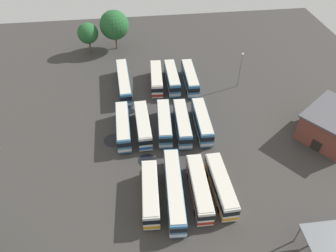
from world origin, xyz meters
TOP-DOWN VIEW (x-y plane):
  - ground_plane at (0.00, 0.00)m, footprint 108.23×108.23m
  - bus_row0_slot0 at (-15.44, -7.23)m, footprint 11.14×2.79m
  - bus_row0_slot1 at (-15.50, -3.77)m, footprint 11.46×2.70m
  - bus_row0_slot2 at (-15.41, 0.13)m, footprint 14.59×3.29m
  - bus_row0_slot3 at (-15.51, 3.83)m, footprint 10.80×3.00m
  - bus_row1_slot0 at (-0.20, -7.39)m, footprint 11.07×2.68m
  - bus_row1_slot1 at (-0.18, -3.55)m, footprint 11.30×2.89m
  - bus_row1_slot2 at (0.34, -0.17)m, footprint 10.91×3.14m
  - bus_row1_slot3 at (0.29, 3.92)m, footprint 10.99×2.81m
  - bus_row1_slot4 at (0.37, 7.66)m, footprint 11.32×2.68m
  - bus_row2_slot0 at (14.83, -7.74)m, footprint 11.37×2.65m
  - bus_row2_slot1 at (15.38, -3.70)m, footprint 10.96×2.55m
  - bus_row2_slot2 at (15.53, -0.17)m, footprint 10.87×3.10m
  - bus_row2_slot4 at (15.18, 7.19)m, footprint 14.59×3.24m
  - depot_building at (-5.30, -30.92)m, footprint 14.17×14.57m
  - lamp_post_near_entrance at (12.78, -18.46)m, footprint 0.56×0.28m
  - tree_south_edge at (34.21, 8.74)m, footprint 7.46×7.46m
  - tree_north_edge at (32.86, 15.58)m, footprint 5.27×5.27m
  - puddle_near_shelter at (-7.23, 3.79)m, footprint 3.24×3.24m
  - puddle_centre_drain at (-1.32, 9.68)m, footprint 3.62×3.62m
  - puddle_front_lane at (6.85, 6.24)m, footprint 1.94×1.94m

SIDE VIEW (x-z plane):
  - ground_plane at x=0.00m, z-range 0.00..0.00m
  - puddle_near_shelter at x=-7.23m, z-range 0.00..0.01m
  - puddle_centre_drain at x=-1.32m, z-range 0.00..0.01m
  - puddle_front_lane at x=6.85m, z-range 0.00..0.01m
  - bus_row0_slot3 at x=-15.51m, z-range 0.10..3.61m
  - bus_row2_slot2 at x=15.53m, z-range 0.10..3.61m
  - bus_row1_slot2 at x=0.34m, z-range 0.10..3.61m
  - bus_row1_slot3 at x=0.29m, z-range 0.10..3.61m
  - bus_row2_slot1 at x=15.38m, z-range 0.10..3.61m
  - bus_row1_slot0 at x=-0.20m, z-range 0.10..3.61m
  - bus_row0_slot0 at x=-15.44m, z-range 0.10..3.61m
  - bus_row1_slot1 at x=-0.18m, z-range 0.10..3.61m
  - bus_row1_slot4 at x=0.37m, z-range 0.10..3.61m
  - bus_row2_slot0 at x=14.83m, z-range 0.10..3.61m
  - bus_row0_slot1 at x=-15.50m, z-range 0.10..3.61m
  - bus_row0_slot2 at x=-15.41m, z-range 0.10..3.61m
  - bus_row2_slot4 at x=15.18m, z-range 0.10..3.61m
  - depot_building at x=-5.30m, z-range 0.02..5.65m
  - lamp_post_near_entrance at x=12.78m, z-range 0.42..8.83m
  - tree_north_edge at x=32.86m, z-range 1.37..9.41m
  - tree_south_edge at x=34.21m, z-range 1.42..11.75m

